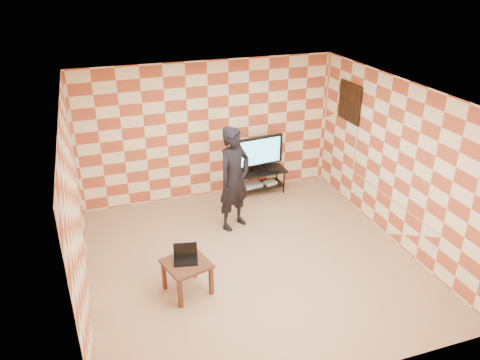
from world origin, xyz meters
name	(u,v)px	position (x,y,z in m)	size (l,w,h in m)	color
floor	(252,260)	(0.00, 0.00, 0.00)	(5.00, 5.00, 0.00)	tan
wall_back	(209,131)	(0.00, 2.50, 1.35)	(5.00, 0.02, 2.70)	#FDEFC4
wall_front	(337,286)	(0.00, -2.50, 1.35)	(5.00, 0.02, 2.70)	#FDEFC4
wall_left	(75,211)	(-2.50, 0.00, 1.35)	(0.02, 5.00, 2.70)	#FDEFC4
wall_right	(397,163)	(2.50, 0.00, 1.35)	(0.02, 5.00, 2.70)	#FDEFC4
ceiling	(254,95)	(0.00, 0.00, 2.70)	(5.00, 5.00, 0.02)	white
wall_art	(350,102)	(2.47, 1.55, 1.95)	(0.04, 0.72, 0.72)	black
tv_stand	(260,176)	(0.96, 2.22, 0.37)	(1.05, 0.47, 0.50)	black
tv	(260,152)	(0.96, 2.21, 0.89)	(0.98, 0.22, 0.71)	black
dvd_player	(251,185)	(0.78, 2.20, 0.21)	(0.40, 0.29, 0.07)	#B8B8BA
game_console	(270,183)	(1.18, 2.18, 0.20)	(0.25, 0.18, 0.06)	silver
side_table	(187,268)	(-1.14, -0.43, 0.41)	(0.73, 0.73, 0.50)	#381B12
laptop	(186,257)	(-1.13, -0.36, 0.55)	(0.38, 0.33, 0.23)	black
person	(234,179)	(0.07, 1.11, 0.93)	(0.68, 0.45, 1.87)	black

